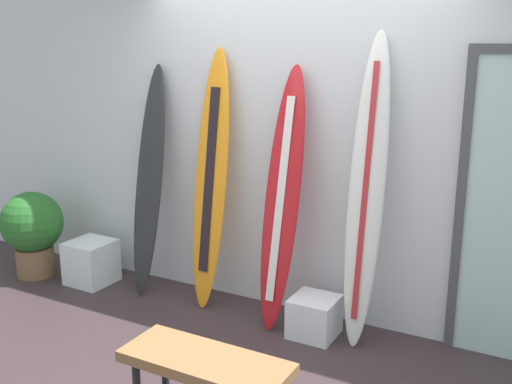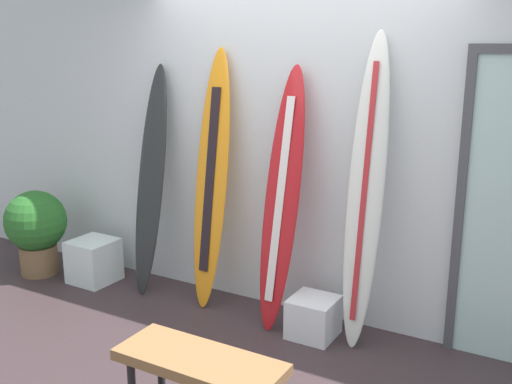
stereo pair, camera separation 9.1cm
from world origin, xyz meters
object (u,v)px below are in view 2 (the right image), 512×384
object	(u,v)px
surfboard_ivory	(366,195)
potted_plant	(36,227)
display_block_left	(94,261)
surfboard_charcoal	(151,181)
surfboard_sunset	(211,182)
surfboard_crimson	(282,200)
bench	(200,368)
display_block_center	(313,317)

from	to	relation	value
surfboard_ivory	potted_plant	size ratio (longest dim) A/B	2.77
potted_plant	display_block_left	bearing A→B (deg)	11.16
surfboard_charcoal	surfboard_sunset	size ratio (longest dim) A/B	0.94
surfboard_charcoal	surfboard_crimson	world-z (taller)	surfboard_crimson
surfboard_charcoal	display_block_left	distance (m)	0.97
potted_plant	bench	xyz separation A→B (m)	(2.66, -1.20, -0.03)
surfboard_crimson	display_block_center	world-z (taller)	surfboard_crimson
surfboard_charcoal	potted_plant	size ratio (longest dim) A/B	2.45
display_block_center	potted_plant	size ratio (longest dim) A/B	0.42
surfboard_charcoal	surfboard_sunset	xyz separation A→B (m)	(0.59, 0.03, 0.05)
surfboard_charcoal	bench	distance (m)	2.16
surfboard_crimson	potted_plant	distance (m)	2.46
surfboard_crimson	display_block_center	distance (m)	0.88
surfboard_sunset	display_block_left	xyz separation A→B (m)	(-1.16, -0.17, -0.82)
display_block_center	bench	size ratio (longest dim) A/B	0.35
surfboard_sunset	surfboard_ivory	xyz separation A→B (m)	(1.27, -0.01, 0.06)
display_block_left	potted_plant	size ratio (longest dim) A/B	0.49
surfboard_charcoal	surfboard_sunset	bearing A→B (deg)	2.63
display_block_center	potted_plant	world-z (taller)	potted_plant
surfboard_charcoal	bench	size ratio (longest dim) A/B	2.09
surfboard_sunset	surfboard_ivory	world-z (taller)	surfboard_ivory
surfboard_crimson	potted_plant	bearing A→B (deg)	-174.49
display_block_left	display_block_center	world-z (taller)	display_block_left
bench	surfboard_charcoal	bearing A→B (deg)	135.93
display_block_left	bench	size ratio (longest dim) A/B	0.41
surfboard_charcoal	display_block_center	size ratio (longest dim) A/B	5.89
surfboard_ivory	potted_plant	world-z (taller)	surfboard_ivory
potted_plant	surfboard_sunset	bearing A→B (deg)	9.30
surfboard_ivory	surfboard_sunset	bearing A→B (deg)	179.61
bench	surfboard_ivory	bearing A→B (deg)	76.53
display_block_left	surfboard_charcoal	bearing A→B (deg)	14.08
potted_plant	bench	size ratio (longest dim) A/B	0.85
display_block_left	surfboard_sunset	bearing A→B (deg)	8.38
display_block_center	bench	world-z (taller)	bench
surfboard_sunset	surfboard_ivory	size ratio (longest dim) A/B	0.95
surfboard_sunset	surfboard_crimson	world-z (taller)	surfboard_sunset
surfboard_sunset	potted_plant	distance (m)	1.85
display_block_center	bench	distance (m)	1.38
surfboard_charcoal	surfboard_ivory	bearing A→B (deg)	0.57
bench	potted_plant	bearing A→B (deg)	155.72
surfboard_charcoal	display_block_left	xyz separation A→B (m)	(-0.58, -0.14, -0.77)
surfboard_charcoal	surfboard_crimson	size ratio (longest dim) A/B	0.99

